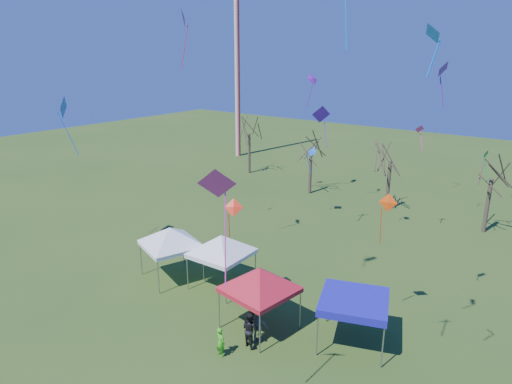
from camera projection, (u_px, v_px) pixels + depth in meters
ground at (241, 351)px, 22.41m from camera, size 140.00×140.00×0.00m
radio_mast at (237, 64)px, 60.76m from camera, size 0.70×0.70×25.00m
tree_0 at (249, 119)px, 53.37m from camera, size 3.83×3.83×8.44m
tree_1 at (311, 138)px, 45.68m from camera, size 3.42×3.42×7.54m
tree_2 at (392, 143)px, 40.48m from camera, size 3.71×3.71×8.18m
tree_3 at (495, 159)px, 35.44m from camera, size 3.59×3.59×7.91m
tent_white_west at (170, 231)px, 28.73m from camera, size 4.31×4.31×4.03m
tent_white_mid at (221, 239)px, 27.62m from camera, size 4.53×4.53×4.00m
tent_red at (260, 273)px, 23.33m from camera, size 4.52×4.52×4.02m
tent_blue at (354, 302)px, 22.34m from camera, size 4.16×4.16×2.55m
person_dark at (250, 329)px, 22.56m from camera, size 1.05×0.90×1.88m
person_green at (220, 342)px, 21.85m from camera, size 0.63×0.49×1.54m
person_grey at (258, 326)px, 22.89m from camera, size 1.12×0.76×1.76m
kite_5 at (217, 184)px, 14.57m from camera, size 1.46×1.31×4.18m
kite_2 at (313, 79)px, 43.06m from camera, size 1.09×1.45×3.20m
kite_13 at (312, 152)px, 38.48m from camera, size 1.05×0.83×2.36m
kite_19 at (420, 130)px, 33.49m from camera, size 0.82×0.85×1.95m
kite_17 at (388, 204)px, 22.51m from camera, size 0.94×0.55×2.85m
kite_25 at (434, 34)px, 12.95m from camera, size 0.81×0.78×1.52m
kite_14 at (63, 108)px, 29.94m from camera, size 1.46×1.48×4.12m
kite_22 at (486, 155)px, 33.39m from camera, size 0.81×0.87×2.60m
kite_8 at (184, 19)px, 27.40m from camera, size 1.08×1.07×3.60m
kite_11 at (321, 114)px, 33.77m from camera, size 1.43×1.50×3.15m
kite_1 at (233, 208)px, 24.76m from camera, size 1.27×1.20×2.35m
kite_18 at (442, 70)px, 20.01m from camera, size 0.53×0.85×2.08m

